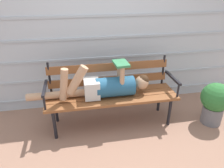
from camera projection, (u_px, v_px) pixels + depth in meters
The scene contains 5 objects.
ground_plane at pixel (113, 127), 3.06m from camera, with size 12.00×12.00×0.00m, color #936B56.
house_siding at pixel (104, 37), 3.23m from camera, with size 5.34×0.08×2.25m.
park_bench at pixel (111, 90), 2.99m from camera, with size 1.81×0.52×0.92m.
reclining_person at pixel (106, 86), 2.86m from camera, with size 1.66×0.27×0.51m.
potted_plant at pixel (215, 101), 3.01m from camera, with size 0.41×0.41×0.63m.
Camera 1 is at (-0.48, -2.43, 1.91)m, focal length 33.93 mm.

